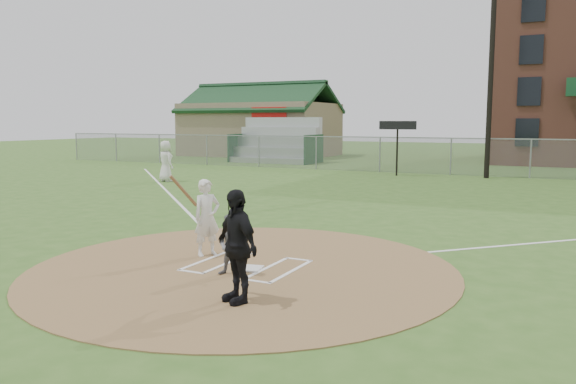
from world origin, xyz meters
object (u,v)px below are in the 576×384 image
at_px(home_plate, 249,268).
at_px(umpire, 237,246).
at_px(catcher, 232,245).
at_px(batter_at_plate, 207,217).
at_px(ondeck_player, 166,161).

xyz_separation_m(home_plate, umpire, (0.83, -1.80, 0.89)).
relative_size(catcher, umpire, 0.64).
distance_m(catcher, batter_at_plate, 1.76).
height_order(home_plate, ondeck_player, ondeck_player).
bearing_deg(umpire, ondeck_player, 160.11).
bearing_deg(batter_at_plate, ondeck_player, 131.69).
relative_size(catcher, ondeck_player, 0.59).
bearing_deg(umpire, batter_at_plate, 161.06).
relative_size(umpire, batter_at_plate, 1.02).
distance_m(home_plate, catcher, 0.78).
bearing_deg(home_plate, catcher, -95.71).
relative_size(home_plate, batter_at_plate, 0.27).
xyz_separation_m(catcher, batter_at_plate, (-1.34, 1.12, 0.25)).
bearing_deg(umpire, catcher, 153.04).
xyz_separation_m(ondeck_player, batter_at_plate, (10.56, -11.86, -0.13)).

